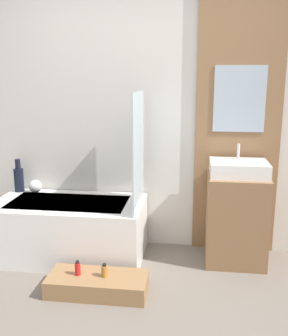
# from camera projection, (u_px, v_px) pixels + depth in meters

# --- Properties ---
(wall_tiled_back) EXTENTS (4.20, 0.06, 2.60)m
(wall_tiled_back) POSITION_uv_depth(u_px,v_px,m) (151.00, 113.00, 3.70)
(wall_tiled_back) COLOR silver
(wall_tiled_back) RESTS_ON ground_plane
(wall_wood_accent) EXTENTS (0.77, 0.04, 2.60)m
(wall_wood_accent) POSITION_uv_depth(u_px,v_px,m) (238.00, 114.00, 3.55)
(wall_wood_accent) COLOR #8E6642
(wall_wood_accent) RESTS_ON ground_plane
(bathtub) EXTENTS (1.36, 0.72, 0.53)m
(bathtub) POSITION_uv_depth(u_px,v_px,m) (70.00, 229.00, 3.63)
(bathtub) COLOR white
(bathtub) RESTS_ON ground_plane
(glass_shower_screen) EXTENTS (0.01, 0.60, 0.99)m
(glass_shower_screen) POSITION_uv_depth(u_px,v_px,m) (138.00, 151.00, 3.33)
(glass_shower_screen) COLOR silver
(glass_shower_screen) RESTS_ON bathtub
(wooden_step_bench) EXTENTS (0.77, 0.34, 0.14)m
(wooden_step_bench) POSITION_uv_depth(u_px,v_px,m) (98.00, 284.00, 3.05)
(wooden_step_bench) COLOR #997047
(wooden_step_bench) RESTS_ON ground_plane
(vanity_cabinet) EXTENTS (0.52, 0.48, 0.80)m
(vanity_cabinet) POSITION_uv_depth(u_px,v_px,m) (236.00, 219.00, 3.51)
(vanity_cabinet) COLOR #8E6642
(vanity_cabinet) RESTS_ON ground_plane
(sink) EXTENTS (0.49, 0.38, 0.26)m
(sink) POSITION_uv_depth(u_px,v_px,m) (239.00, 168.00, 3.40)
(sink) COLOR white
(sink) RESTS_ON vanity_cabinet
(vase_tall_dark) EXTENTS (0.09, 0.09, 0.33)m
(vase_tall_dark) POSITION_uv_depth(u_px,v_px,m) (19.00, 178.00, 3.87)
(vase_tall_dark) COLOR black
(vase_tall_dark) RESTS_ON bathtub
(vase_round_light) EXTENTS (0.13, 0.13, 0.13)m
(vase_round_light) POSITION_uv_depth(u_px,v_px,m) (35.00, 186.00, 3.85)
(vase_round_light) COLOR white
(vase_round_light) RESTS_ON bathtub
(bottle_soap_primary) EXTENTS (0.04, 0.04, 0.12)m
(bottle_soap_primary) POSITION_uv_depth(u_px,v_px,m) (78.00, 268.00, 3.04)
(bottle_soap_primary) COLOR red
(bottle_soap_primary) RESTS_ON wooden_step_bench
(bottle_soap_secondary) EXTENTS (0.05, 0.05, 0.11)m
(bottle_soap_secondary) POSITION_uv_depth(u_px,v_px,m) (105.00, 271.00, 3.01)
(bottle_soap_secondary) COLOR #B2752D
(bottle_soap_secondary) RESTS_ON wooden_step_bench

